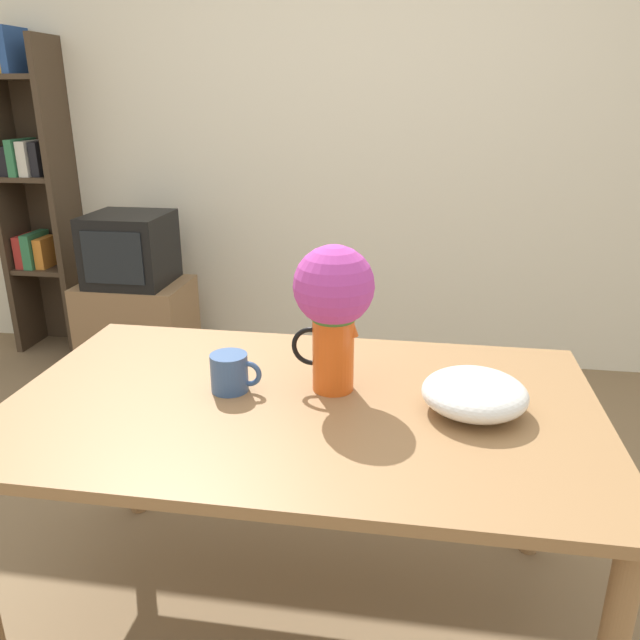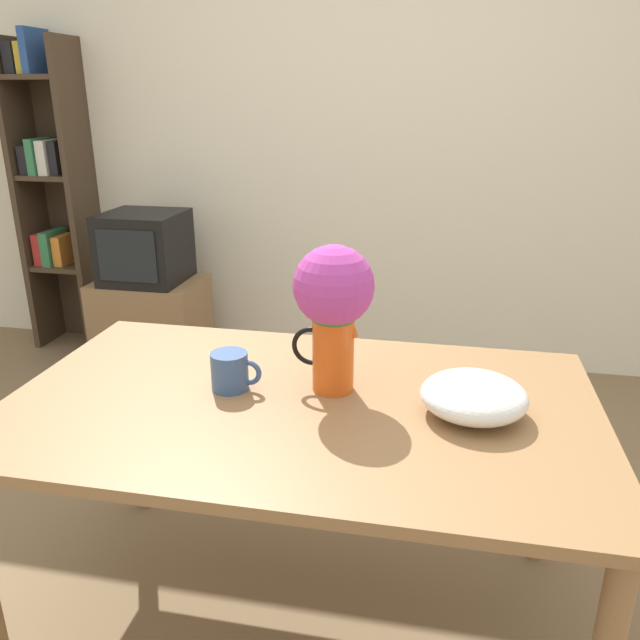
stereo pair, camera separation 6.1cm
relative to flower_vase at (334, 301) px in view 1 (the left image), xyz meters
The scene contains 9 objects.
ground_plane 0.99m from the flower_vase, behind, with size 12.00×12.00×0.00m, color #7F6647.
wall_back 2.00m from the flower_vase, 93.76° to the left, with size 8.00×0.05×2.60m.
table 0.35m from the flower_vase, 131.45° to the right, with size 1.55×0.93×0.73m.
flower_vase is the anchor object (origin of this frame).
coffee_mug 0.34m from the flower_vase, 168.83° to the right, with size 0.14×0.10×0.10m.
white_bowl 0.43m from the flower_vase, 11.13° to the right, with size 0.27×0.27×0.10m.
tv_stand 2.13m from the flower_vase, 130.60° to the left, with size 0.57×0.41×0.52m.
tv_set 2.02m from the flower_vase, 130.64° to the left, with size 0.41×0.41×0.37m.
bookshelf 2.70m from the flower_vase, 137.72° to the left, with size 0.39×0.29×1.82m.
Camera 1 is at (0.34, -1.52, 1.48)m, focal length 35.00 mm.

